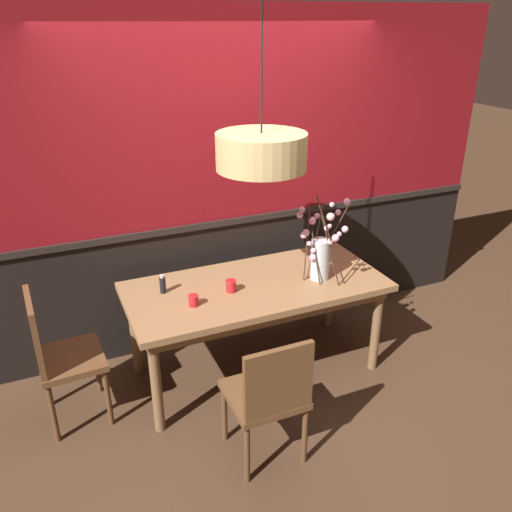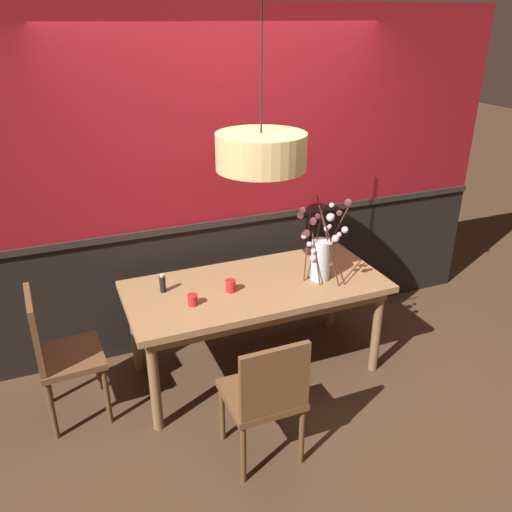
# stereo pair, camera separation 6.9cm
# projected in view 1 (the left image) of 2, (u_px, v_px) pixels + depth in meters

# --- Properties ---
(ground_plane) EXTENTS (24.00, 24.00, 0.00)m
(ground_plane) POSITION_uv_depth(u_px,v_px,m) (256.00, 369.00, 4.12)
(ground_plane) COLOR #4C3321
(back_wall) EXTENTS (4.81, 0.14, 2.63)m
(back_wall) POSITION_uv_depth(u_px,v_px,m) (223.00, 187.00, 4.12)
(back_wall) COLOR black
(back_wall) RESTS_ON ground
(dining_table) EXTENTS (1.88, 0.86, 0.76)m
(dining_table) POSITION_uv_depth(u_px,v_px,m) (256.00, 294.00, 3.84)
(dining_table) COLOR #997047
(dining_table) RESTS_ON ground
(chair_head_west_end) EXTENTS (0.43, 0.47, 0.96)m
(chair_head_west_end) POSITION_uv_depth(u_px,v_px,m) (57.00, 352.00, 3.40)
(chair_head_west_end) COLOR brown
(chair_head_west_end) RESTS_ON ground
(chair_far_side_right) EXTENTS (0.46, 0.41, 0.89)m
(chair_far_side_right) POSITION_uv_depth(u_px,v_px,m) (251.00, 261.00, 4.73)
(chair_far_side_right) COLOR brown
(chair_far_side_right) RESTS_ON ground
(chair_far_side_left) EXTENTS (0.44, 0.47, 0.96)m
(chair_far_side_left) POSITION_uv_depth(u_px,v_px,m) (190.00, 271.00, 4.52)
(chair_far_side_left) COLOR brown
(chair_far_side_left) RESTS_ON ground
(chair_near_side_left) EXTENTS (0.44, 0.44, 0.90)m
(chair_near_side_left) POSITION_uv_depth(u_px,v_px,m) (269.00, 394.00, 3.08)
(chair_near_side_left) COLOR brown
(chair_near_side_left) RESTS_ON ground
(vase_with_blossoms) EXTENTS (0.42, 0.46, 0.68)m
(vase_with_blossoms) POSITION_uv_depth(u_px,v_px,m) (321.00, 254.00, 3.80)
(vase_with_blossoms) COLOR silver
(vase_with_blossoms) RESTS_ON dining_table
(candle_holder_nearer_center) EXTENTS (0.08, 0.08, 0.09)m
(candle_holder_nearer_center) POSITION_uv_depth(u_px,v_px,m) (231.00, 286.00, 3.68)
(candle_holder_nearer_center) COLOR red
(candle_holder_nearer_center) RESTS_ON dining_table
(candle_holder_nearer_edge) EXTENTS (0.07, 0.07, 0.08)m
(candle_holder_nearer_edge) POSITION_uv_depth(u_px,v_px,m) (193.00, 300.00, 3.50)
(candle_holder_nearer_edge) COLOR red
(candle_holder_nearer_edge) RESTS_ON dining_table
(condiment_bottle) EXTENTS (0.04, 0.04, 0.14)m
(condiment_bottle) POSITION_uv_depth(u_px,v_px,m) (163.00, 284.00, 3.66)
(condiment_bottle) COLOR black
(condiment_bottle) RESTS_ON dining_table
(pendant_lamp) EXTENTS (0.59, 0.59, 1.00)m
(pendant_lamp) POSITION_uv_depth(u_px,v_px,m) (261.00, 151.00, 3.34)
(pendant_lamp) COLOR tan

